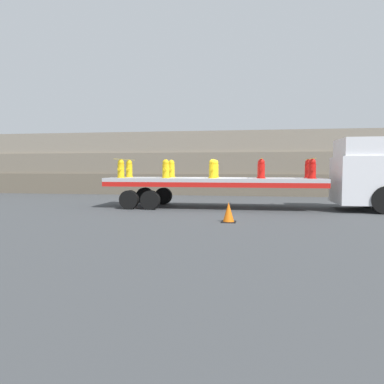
{
  "coord_description": "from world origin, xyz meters",
  "views": [
    {
      "loc": [
        1.76,
        -16.49,
        1.78
      ],
      "look_at": [
        -0.98,
        0.0,
        0.69
      ],
      "focal_mm": 35.0,
      "sensor_mm": 36.0,
      "label": 1
    }
  ],
  "objects": [
    {
      "name": "fire_hydrant_red_near_3",
      "position": [
        2.05,
        -0.56,
        1.72
      ],
      "size": [
        0.37,
        0.54,
        0.81
      ],
      "color": "red",
      "rests_on": "flatbed_trailer"
    },
    {
      "name": "cargo_strap_front",
      "position": [
        4.1,
        0.0,
        2.15
      ],
      "size": [
        0.05,
        2.75,
        0.01
      ],
      "color": "yellow",
      "rests_on": "fire_hydrant_red_near_4"
    },
    {
      "name": "fire_hydrant_yellow_near_1",
      "position": [
        -2.05,
        -0.56,
        1.72
      ],
      "size": [
        0.37,
        0.54,
        0.81
      ],
      "color": "gold",
      "rests_on": "flatbed_trailer"
    },
    {
      "name": "fire_hydrant_yellow_far_0",
      "position": [
        -4.1,
        0.56,
        1.72
      ],
      "size": [
        0.37,
        0.54,
        0.81
      ],
      "color": "gold",
      "rests_on": "flatbed_trailer"
    },
    {
      "name": "fire_hydrant_red_far_3",
      "position": [
        2.05,
        0.56,
        1.72
      ],
      "size": [
        0.37,
        0.54,
        0.81
      ],
      "color": "red",
      "rests_on": "flatbed_trailer"
    },
    {
      "name": "fire_hydrant_red_far_4",
      "position": [
        4.1,
        0.56,
        1.72
      ],
      "size": [
        0.37,
        0.54,
        0.81
      ],
      "color": "red",
      "rests_on": "flatbed_trailer"
    },
    {
      "name": "fire_hydrant_yellow_far_2",
      "position": [
        0.0,
        0.56,
        1.72
      ],
      "size": [
        0.37,
        0.54,
        0.81
      ],
      "color": "gold",
      "rests_on": "flatbed_trailer"
    },
    {
      "name": "truck_cab",
      "position": [
        6.38,
        0.0,
        1.51
      ],
      "size": [
        2.38,
        2.75,
        2.97
      ],
      "color": "silver",
      "rests_on": "ground_plane"
    },
    {
      "name": "cargo_strap_rear",
      "position": [
        -4.1,
        0.0,
        2.15
      ],
      "size": [
        0.05,
        2.75,
        0.01
      ],
      "color": "yellow",
      "rests_on": "fire_hydrant_yellow_near_0"
    },
    {
      "name": "flatbed_trailer",
      "position": [
        -0.49,
        0.0,
        1.1
      ],
      "size": [
        9.4,
        2.65,
        1.33
      ],
      "color": "#B2B2B7",
      "rests_on": "ground_plane"
    },
    {
      "name": "fire_hydrant_yellow_far_1",
      "position": [
        -2.05,
        0.56,
        1.72
      ],
      "size": [
        0.37,
        0.54,
        0.81
      ],
      "color": "gold",
      "rests_on": "flatbed_trailer"
    },
    {
      "name": "ground_plane",
      "position": [
        0.0,
        0.0,
        0.0
      ],
      "size": [
        120.0,
        120.0,
        0.0
      ],
      "primitive_type": "plane",
      "color": "#3F4244"
    },
    {
      "name": "cargo_strap_middle",
      "position": [
        2.05,
        0.0,
        2.15
      ],
      "size": [
        0.05,
        2.75,
        0.01
      ],
      "color": "yellow",
      "rests_on": "fire_hydrant_red_near_3"
    },
    {
      "name": "fire_hydrant_yellow_near_2",
      "position": [
        0.0,
        -0.56,
        1.72
      ],
      "size": [
        0.37,
        0.54,
        0.81
      ],
      "color": "gold",
      "rests_on": "flatbed_trailer"
    },
    {
      "name": "fire_hydrant_yellow_near_0",
      "position": [
        -4.1,
        -0.56,
        1.72
      ],
      "size": [
        0.37,
        0.54,
        0.81
      ],
      "color": "gold",
      "rests_on": "flatbed_trailer"
    },
    {
      "name": "rock_cliff",
      "position": [
        0.0,
        8.75,
        2.07
      ],
      "size": [
        60.0,
        3.3,
        4.14
      ],
      "color": "#665B4C",
      "rests_on": "ground_plane"
    },
    {
      "name": "traffic_cone",
      "position": [
        0.95,
        -4.33,
        0.32
      ],
      "size": [
        0.48,
        0.48,
        0.66
      ],
      "color": "black",
      "rests_on": "ground_plane"
    },
    {
      "name": "fire_hydrant_red_near_4",
      "position": [
        4.1,
        -0.56,
        1.72
      ],
      "size": [
        0.37,
        0.54,
        0.81
      ],
      "color": "red",
      "rests_on": "flatbed_trailer"
    }
  ]
}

